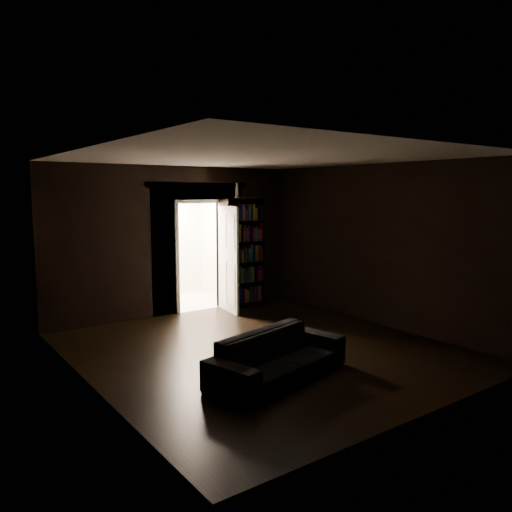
# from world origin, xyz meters

# --- Properties ---
(ground) EXTENTS (5.50, 5.50, 0.00)m
(ground) POSITION_xyz_m (0.00, 0.00, 0.00)
(ground) COLOR black
(ground) RESTS_ON ground
(room_walls) EXTENTS (5.02, 5.61, 2.84)m
(room_walls) POSITION_xyz_m (-0.01, 1.07, 1.68)
(room_walls) COLOR black
(room_walls) RESTS_ON ground
(kitchen_alcove) EXTENTS (2.20, 1.80, 2.60)m
(kitchen_alcove) POSITION_xyz_m (0.50, 3.87, 1.21)
(kitchen_alcove) COLOR beige
(kitchen_alcove) RESTS_ON ground
(sofa) EXTENTS (2.11, 1.29, 0.76)m
(sofa) POSITION_xyz_m (-0.52, -1.04, 0.38)
(sofa) COLOR black
(sofa) RESTS_ON ground
(bookshelf) EXTENTS (0.95, 0.51, 2.20)m
(bookshelf) POSITION_xyz_m (1.40, 2.55, 1.10)
(bookshelf) COLOR black
(bookshelf) RESTS_ON ground
(refrigerator) EXTENTS (0.82, 0.77, 1.65)m
(refrigerator) POSITION_xyz_m (-0.10, 4.03, 0.82)
(refrigerator) COLOR white
(refrigerator) RESTS_ON ground
(door) EXTENTS (0.19, 0.85, 2.05)m
(door) POSITION_xyz_m (0.90, 2.31, 1.02)
(door) COLOR white
(door) RESTS_ON ground
(figurine) EXTENTS (0.13, 0.13, 0.30)m
(figurine) POSITION_xyz_m (1.25, 2.53, 2.35)
(figurine) COLOR white
(figurine) RESTS_ON bookshelf
(bottles) EXTENTS (0.58, 0.31, 0.24)m
(bottles) POSITION_xyz_m (-0.14, 3.92, 1.77)
(bottles) COLOR black
(bottles) RESTS_ON refrigerator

